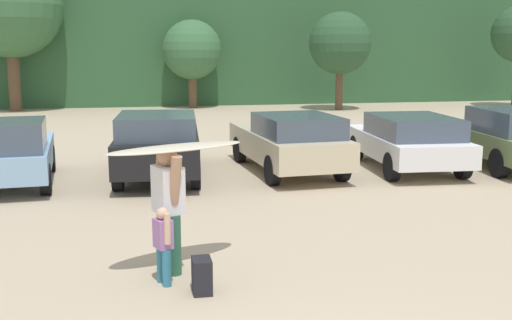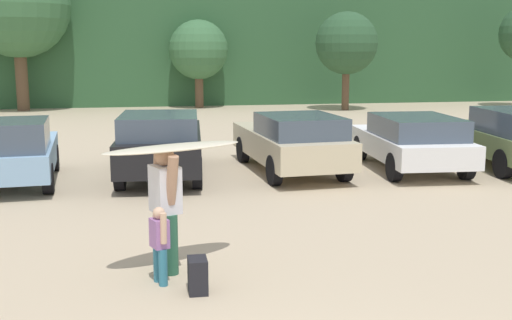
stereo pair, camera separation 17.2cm
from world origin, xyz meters
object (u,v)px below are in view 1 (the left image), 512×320
at_px(parked_car_champagne, 289,141).
at_px(parked_car_white, 408,140).
at_px(parked_car_olive_green, 503,136).
at_px(parked_car_black, 159,143).
at_px(person_adult, 168,202).
at_px(backpack_dropped, 202,276).
at_px(surfboard_cream, 177,148).
at_px(parked_car_sky_blue, 9,152).
at_px(person_child, 163,241).

height_order(parked_car_champagne, parked_car_white, parked_car_champagne).
bearing_deg(parked_car_olive_green, parked_car_black, 91.90).
bearing_deg(parked_car_black, parked_car_white, -87.37).
relative_size(person_adult, backpack_dropped, 3.92).
height_order(parked_car_white, person_adult, person_adult).
xyz_separation_m(parked_car_white, surfboard_cream, (-6.22, -6.28, 0.97)).
relative_size(parked_car_white, backpack_dropped, 9.76).
distance_m(parked_car_sky_blue, person_adult, 6.90).
bearing_deg(person_child, parked_car_sky_blue, -85.99).
bearing_deg(parked_car_sky_blue, parked_car_champagne, -91.29).
relative_size(parked_car_sky_blue, surfboard_cream, 1.97).
bearing_deg(parked_car_black, parked_car_champagne, -85.04).
bearing_deg(person_child, parked_car_olive_green, -164.52).
distance_m(parked_car_sky_blue, backpack_dropped, 7.85).
bearing_deg(backpack_dropped, surfboard_cream, 104.28).
relative_size(parked_car_black, person_adult, 2.70).
relative_size(parked_car_sky_blue, parked_car_olive_green, 0.85).
height_order(parked_car_sky_blue, backpack_dropped, parked_car_sky_blue).
bearing_deg(person_child, backpack_dropped, 118.55).
relative_size(parked_car_sky_blue, parked_car_black, 0.87).
height_order(parked_car_olive_green, person_child, parked_car_olive_green).
xyz_separation_m(parked_car_white, backpack_dropped, (-6.00, -7.16, -0.54)).
height_order(parked_car_white, person_child, parked_car_white).
relative_size(parked_car_white, person_child, 4.22).
distance_m(parked_car_white, surfboard_cream, 8.89).
bearing_deg(parked_car_champagne, surfboard_cream, 149.21).
bearing_deg(parked_car_champagne, person_child, 149.28).
bearing_deg(parked_car_champagne, backpack_dropped, 153.49).
bearing_deg(surfboard_cream, parked_car_champagne, -139.73).
bearing_deg(person_adult, person_child, 56.87).
height_order(person_adult, person_child, person_adult).
relative_size(person_adult, person_child, 1.69).
relative_size(parked_car_champagne, backpack_dropped, 10.51).
height_order(parked_car_black, parked_car_olive_green, parked_car_black).
bearing_deg(parked_car_sky_blue, backpack_dropped, -157.92).
xyz_separation_m(parked_car_white, parked_car_olive_green, (2.59, -0.07, 0.04)).
xyz_separation_m(parked_car_sky_blue, parked_car_black, (3.31, 0.37, 0.05)).
relative_size(parked_car_black, backpack_dropped, 10.57).
distance_m(parked_car_champagne, backpack_dropped, 7.98).
relative_size(person_child, surfboard_cream, 0.50).
relative_size(parked_car_white, parked_car_olive_green, 0.91).
xyz_separation_m(parked_car_black, backpack_dropped, (0.24, -7.35, -0.61)).
distance_m(parked_car_sky_blue, parked_car_black, 3.33).
bearing_deg(parked_car_black, surfboard_cream, -175.50).
bearing_deg(parked_car_sky_blue, person_adult, -157.30).
height_order(parked_car_black, backpack_dropped, parked_car_black).
relative_size(parked_car_black, parked_car_olive_green, 0.99).
bearing_deg(backpack_dropped, person_child, 139.63).
bearing_deg(backpack_dropped, parked_car_sky_blue, 116.92).
bearing_deg(parked_car_champagne, person_adult, 148.35).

